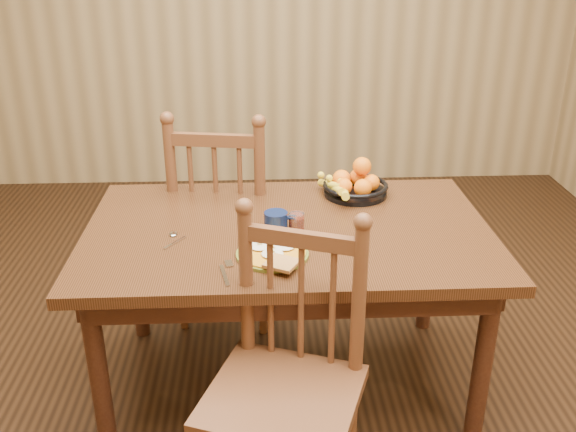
{
  "coord_description": "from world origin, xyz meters",
  "views": [
    {
      "loc": [
        -0.11,
        -2.29,
        1.83
      ],
      "look_at": [
        0.0,
        0.0,
        0.8
      ],
      "focal_mm": 40.0,
      "sensor_mm": 36.0,
      "label": 1
    }
  ],
  "objects_px": {
    "chair_far": "(225,222)",
    "fruit_bowl": "(354,185)",
    "dining_table": "(288,247)",
    "coffee_mug": "(277,224)",
    "chair_near": "(287,384)",
    "breakfast_plate": "(273,253)"
  },
  "relations": [
    {
      "from": "chair_far",
      "to": "fruit_bowl",
      "type": "bearing_deg",
      "value": 168.09
    },
    {
      "from": "dining_table",
      "to": "coffee_mug",
      "type": "xyz_separation_m",
      "value": [
        -0.05,
        -0.08,
        0.14
      ]
    },
    {
      "from": "dining_table",
      "to": "fruit_bowl",
      "type": "height_order",
      "value": "fruit_bowl"
    },
    {
      "from": "chair_near",
      "to": "fruit_bowl",
      "type": "relative_size",
      "value": 3.18
    },
    {
      "from": "chair_far",
      "to": "dining_table",
      "type": "bearing_deg",
      "value": 125.92
    },
    {
      "from": "breakfast_plate",
      "to": "coffee_mug",
      "type": "xyz_separation_m",
      "value": [
        0.02,
        0.17,
        0.04
      ]
    },
    {
      "from": "dining_table",
      "to": "chair_near",
      "type": "relative_size",
      "value": 1.56
    },
    {
      "from": "dining_table",
      "to": "coffee_mug",
      "type": "relative_size",
      "value": 11.98
    },
    {
      "from": "breakfast_plate",
      "to": "fruit_bowl",
      "type": "height_order",
      "value": "fruit_bowl"
    },
    {
      "from": "chair_far",
      "to": "fruit_bowl",
      "type": "distance_m",
      "value": 0.69
    },
    {
      "from": "coffee_mug",
      "to": "fruit_bowl",
      "type": "relative_size",
      "value": 0.41
    },
    {
      "from": "breakfast_plate",
      "to": "coffee_mug",
      "type": "distance_m",
      "value": 0.17
    },
    {
      "from": "chair_near",
      "to": "coffee_mug",
      "type": "bearing_deg",
      "value": 111.28
    },
    {
      "from": "dining_table",
      "to": "coffee_mug",
      "type": "distance_m",
      "value": 0.16
    },
    {
      "from": "chair_near",
      "to": "fruit_bowl",
      "type": "distance_m",
      "value": 1.07
    },
    {
      "from": "chair_far",
      "to": "coffee_mug",
      "type": "height_order",
      "value": "chair_far"
    },
    {
      "from": "coffee_mug",
      "to": "chair_far",
      "type": "bearing_deg",
      "value": 110.4
    },
    {
      "from": "chair_far",
      "to": "breakfast_plate",
      "type": "xyz_separation_m",
      "value": [
        0.21,
        -0.8,
        0.24
      ]
    },
    {
      "from": "chair_near",
      "to": "breakfast_plate",
      "type": "xyz_separation_m",
      "value": [
        -0.03,
        0.4,
        0.26
      ]
    },
    {
      "from": "chair_near",
      "to": "coffee_mug",
      "type": "distance_m",
      "value": 0.64
    },
    {
      "from": "chair_near",
      "to": "coffee_mug",
      "type": "xyz_separation_m",
      "value": [
        -0.01,
        0.57,
        0.3
      ]
    },
    {
      "from": "dining_table",
      "to": "breakfast_plate",
      "type": "bearing_deg",
      "value": -105.22
    }
  ]
}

